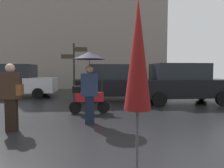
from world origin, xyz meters
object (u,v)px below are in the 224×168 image
object	(u,v)px
parked_car_distant	(15,81)
street_signpost	(74,69)
pedestrian_with_umbrella	(89,70)
parked_car_left	(116,82)
folded_patio_umbrella_near	(138,64)
parked_scooter	(88,98)
parked_car_right	(182,83)
pedestrian_with_bag	(11,93)

from	to	relation	value
parked_car_distant	street_signpost	bearing A→B (deg)	146.62
pedestrian_with_umbrella	parked_car_left	distance (m)	4.83
folded_patio_umbrella_near	pedestrian_with_umbrella	world-z (taller)	folded_patio_umbrella_near
parked_car_left	street_signpost	world-z (taller)	street_signpost
pedestrian_with_umbrella	parked_car_left	xyz separation A→B (m)	(1.31, 4.60, -0.63)
parked_scooter	street_signpost	distance (m)	1.67
street_signpost	parked_car_right	bearing A→B (deg)	8.82
parked_car_right	street_signpost	world-z (taller)	street_signpost
pedestrian_with_bag	parked_car_right	xyz separation A→B (m)	(6.36, 3.88, -0.02)
folded_patio_umbrella_near	parked_car_distant	xyz separation A→B (m)	(-5.14, 10.02, -0.66)
parked_car_distant	folded_patio_umbrella_near	bearing A→B (deg)	129.40
parked_car_left	parked_car_right	distance (m)	3.30
folded_patio_umbrella_near	parked_car_left	size ratio (longest dim) A/B	0.54
pedestrian_with_bag	street_signpost	xyz separation A→B (m)	(1.32, 3.10, 0.66)
parked_scooter	parked_car_right	bearing A→B (deg)	31.73
pedestrian_with_bag	parked_car_left	xyz separation A→B (m)	(3.30, 5.11, -0.03)
folded_patio_umbrella_near	street_signpost	size ratio (longest dim) A/B	0.89
pedestrian_with_bag	parked_car_distant	xyz separation A→B (m)	(-2.53, 7.04, -0.01)
folded_patio_umbrella_near	parked_car_right	world-z (taller)	folded_patio_umbrella_near
folded_patio_umbrella_near	pedestrian_with_bag	distance (m)	4.01
parked_scooter	parked_car_right	size ratio (longest dim) A/B	0.33
parked_car_distant	parked_car_left	bearing A→B (deg)	174.00
pedestrian_with_umbrella	parked_car_right	bearing A→B (deg)	-109.17
pedestrian_with_bag	parked_car_right	bearing A→B (deg)	-46.69
folded_patio_umbrella_near	street_signpost	xyz separation A→B (m)	(-1.29, 6.08, 0.01)
folded_patio_umbrella_near	parked_car_right	xyz separation A→B (m)	(3.75, 6.86, -0.67)
parked_car_distant	street_signpost	size ratio (longest dim) A/B	1.69
parked_scooter	parked_car_left	size ratio (longest dim) A/B	0.34
pedestrian_with_bag	pedestrian_with_umbrella	bearing A→B (deg)	-63.62
parked_car_left	parked_scooter	bearing A→B (deg)	79.92
parked_car_right	street_signpost	size ratio (longest dim) A/B	1.67
parked_car_distant	pedestrian_with_umbrella	bearing A→B (deg)	136.95
pedestrian_with_umbrella	parked_scooter	bearing A→B (deg)	-53.89
parked_car_distant	street_signpost	distance (m)	5.55
folded_patio_umbrella_near	street_signpost	world-z (taller)	street_signpost
folded_patio_umbrella_near	parked_car_left	bearing A→B (deg)	85.11
parked_scooter	parked_car_right	distance (m)	4.86
folded_patio_umbrella_near	pedestrian_with_bag	bearing A→B (deg)	131.19
pedestrian_with_umbrella	parked_car_right	world-z (taller)	pedestrian_with_umbrella
pedestrian_with_umbrella	pedestrian_with_bag	distance (m)	2.14
parked_car_left	parked_car_distant	bearing A→B (deg)	-4.46
folded_patio_umbrella_near	parked_scooter	xyz separation A→B (m)	(-0.69, 4.96, -1.08)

